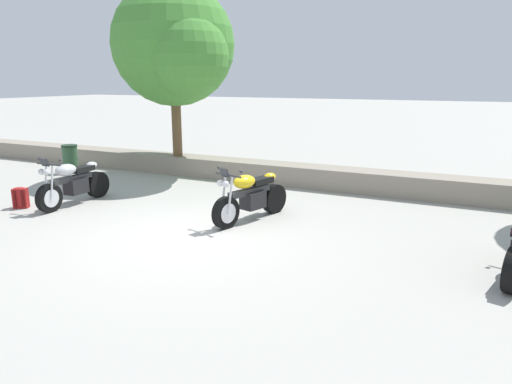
# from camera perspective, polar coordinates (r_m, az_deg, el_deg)

# --- Properties ---
(ground_plane) EXTENTS (120.00, 120.00, 0.00)m
(ground_plane) POSITION_cam_1_polar(r_m,az_deg,el_deg) (8.54, -8.53, -5.41)
(ground_plane) COLOR #A3A099
(stone_wall) EXTENTS (36.00, 0.80, 0.55)m
(stone_wall) POSITION_cam_1_polar(r_m,az_deg,el_deg) (12.59, 3.61, 2.25)
(stone_wall) COLOR gray
(stone_wall) RESTS_ON ground
(motorcycle_silver_near_left) EXTENTS (0.67, 2.06, 1.18)m
(motorcycle_silver_near_left) POSITION_cam_1_polar(r_m,az_deg,el_deg) (11.22, -21.66, 0.97)
(motorcycle_silver_near_left) COLOR black
(motorcycle_silver_near_left) RESTS_ON ground
(motorcycle_yellow_centre) EXTENTS (0.88, 2.02, 1.18)m
(motorcycle_yellow_centre) POSITION_cam_1_polar(r_m,az_deg,el_deg) (9.24, -0.72, -0.62)
(motorcycle_yellow_centre) COLOR black
(motorcycle_yellow_centre) RESTS_ON ground
(rider_backpack) EXTENTS (0.35, 0.34, 0.47)m
(rider_backpack) POSITION_cam_1_polar(r_m,az_deg,el_deg) (11.47, -27.08, -0.57)
(rider_backpack) COLOR #A31E1E
(rider_backpack) RESTS_ON ground
(leafy_tree_far_left) EXTENTS (3.65, 3.47, 4.93)m
(leafy_tree_far_left) POSITION_cam_1_polar(r_m,az_deg,el_deg) (13.73, -9.84, 17.27)
(leafy_tree_far_left) COLOR brown
(leafy_tree_far_left) RESTS_ON stone_wall
(trash_bin) EXTENTS (0.46, 0.46, 0.86)m
(trash_bin) POSITION_cam_1_polar(r_m,az_deg,el_deg) (15.12, -21.97, 3.82)
(trash_bin) COLOR #335638
(trash_bin) RESTS_ON ground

